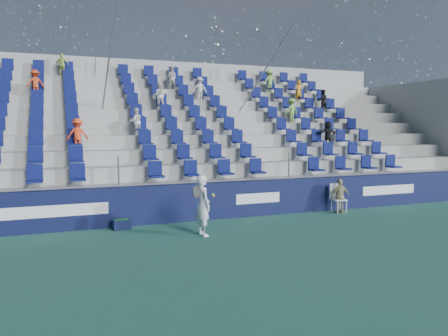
% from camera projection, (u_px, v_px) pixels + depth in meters
% --- Properties ---
extents(ground, '(70.00, 70.00, 0.00)m').
position_uv_depth(ground, '(255.00, 242.00, 11.40)').
color(ground, '#29614D').
rests_on(ground, ground).
extents(sponsor_wall, '(24.00, 0.32, 1.20)m').
position_uv_depth(sponsor_wall, '(215.00, 201.00, 14.27)').
color(sponsor_wall, '#0F1439').
rests_on(sponsor_wall, ground).
extents(grandstand, '(24.00, 8.17, 6.63)m').
position_uv_depth(grandstand, '(175.00, 147.00, 18.87)').
color(grandstand, '#A1A19C').
rests_on(grandstand, ground).
extents(tennis_player, '(0.69, 0.67, 1.69)m').
position_uv_depth(tennis_player, '(203.00, 205.00, 12.06)').
color(tennis_player, silver).
rests_on(tennis_player, ground).
extents(line_judge_chair, '(0.53, 0.54, 1.02)m').
position_uv_depth(line_judge_chair, '(337.00, 196.00, 15.39)').
color(line_judge_chair, white).
rests_on(line_judge_chair, ground).
extents(line_judge, '(0.74, 0.38, 1.21)m').
position_uv_depth(line_judge, '(340.00, 196.00, 15.24)').
color(line_judge, tan).
rests_on(line_judge, ground).
extents(ball_bin, '(0.56, 0.42, 0.29)m').
position_uv_depth(ball_bin, '(121.00, 224.00, 12.85)').
color(ball_bin, '#0F1539').
rests_on(ball_bin, ground).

